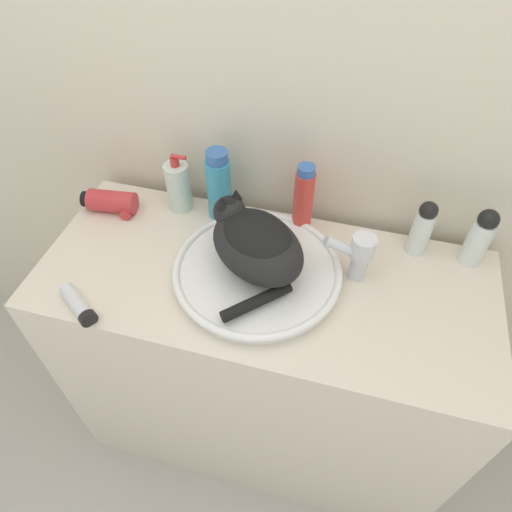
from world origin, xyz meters
TOP-DOWN VIEW (x-y plane):
  - ground_plane at (0.00, 0.00)m, footprint 12.00×12.00m
  - wall_back at (0.00, 0.56)m, footprint 8.00×0.05m
  - vanity_counter at (0.00, 0.25)m, footprint 1.17×0.50m
  - sink_basin at (-0.02, 0.25)m, footprint 0.43×0.43m
  - cat at (-0.02, 0.25)m, footprint 0.31×0.33m
  - faucet at (0.22, 0.32)m, footprint 0.13×0.07m
  - deodorant_stick at (0.37, 0.45)m, footprint 0.05×0.05m
  - shampoo_bottle_tall at (0.05, 0.45)m, footprint 0.05×0.05m
  - lotion_bottle_white at (0.51, 0.45)m, footprint 0.06×0.06m
  - mouthwash_bottle at (-0.18, 0.45)m, footprint 0.07×0.07m
  - soap_pump_bottle at (-0.30, 0.45)m, footprint 0.07×0.07m
  - cream_tube at (-0.40, 0.04)m, footprint 0.13×0.10m
  - hair_dryer at (-0.49, 0.39)m, footprint 0.16×0.09m

SIDE VIEW (x-z plane):
  - ground_plane at x=0.00m, z-range 0.00..0.00m
  - vanity_counter at x=0.00m, z-range 0.00..0.90m
  - cream_tube at x=-0.40m, z-range 0.90..0.94m
  - sink_basin at x=-0.02m, z-range 0.90..0.94m
  - hair_dryer at x=-0.49m, z-range 0.90..0.96m
  - soap_pump_bottle at x=-0.30m, z-range 0.88..1.07m
  - faucet at x=0.22m, z-range 0.91..1.05m
  - deodorant_stick at x=0.37m, z-range 0.90..1.06m
  - lotion_bottle_white at x=0.51m, z-range 0.90..1.07m
  - mouthwash_bottle at x=-0.18m, z-range 0.89..1.11m
  - shampoo_bottle_tall at x=0.05m, z-range 0.90..1.11m
  - cat at x=-0.02m, z-range 0.94..1.11m
  - wall_back at x=0.00m, z-range 0.00..2.40m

